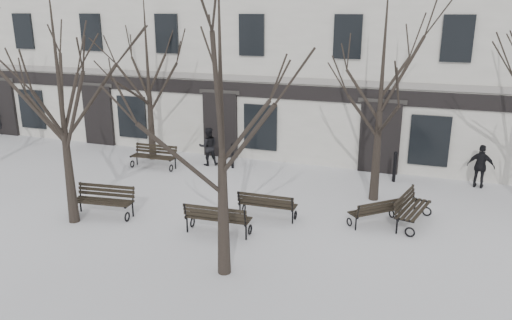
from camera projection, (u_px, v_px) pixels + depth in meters
The scene contains 17 objects.
ground at pixel (223, 239), 14.49m from camera, with size 100.00×100.00×0.00m, color white.
building at pixel (325, 29), 24.59m from camera, with size 40.40×10.20×11.40m.
tree_1 at pixel (59, 80), 14.44m from camera, with size 5.00×5.00×7.14m.
tree_2 at pixel (221, 94), 11.36m from camera, with size 5.10×5.10×7.29m.
tree_4 at pixel (147, 56), 21.08m from camera, with size 5.06×5.06×7.23m.
tree_5 at pixel (383, 65), 16.23m from camera, with size 5.25×5.25×7.50m.
bench_0 at pixel (104, 200), 16.03m from camera, with size 2.05×0.94×1.00m.
bench_1 at pixel (217, 218), 14.67m from camera, with size 1.99×0.81×0.98m.
bench_2 at pixel (267, 204), 15.78m from camera, with size 1.85×0.71×0.93m.
bench_3 at pixel (154, 156), 20.95m from camera, with size 1.96×0.75×0.98m.
bench_4 at pixel (376, 211), 15.37m from camera, with size 1.63×1.59×0.86m.
bench_5 at pixel (411, 208), 15.38m from camera, with size 1.14×2.07×0.99m.
bollard_a at pixel (233, 155), 20.90m from camera, with size 0.14×0.14×1.07m.
bollard_b at pixel (395, 166), 19.20m from camera, with size 0.16×0.16×1.22m.
pedestrian_a at pixel (0, 134), 26.78m from camera, with size 0.62×0.41×1.70m, color black.
pedestrian_b at pixel (209, 165), 21.49m from camera, with size 0.80×0.62×1.64m, color black.
pedestrian_c at pixel (478, 187), 18.76m from camera, with size 0.97×0.40×1.65m, color black.
Camera 1 is at (5.33, -12.12, 6.38)m, focal length 35.00 mm.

